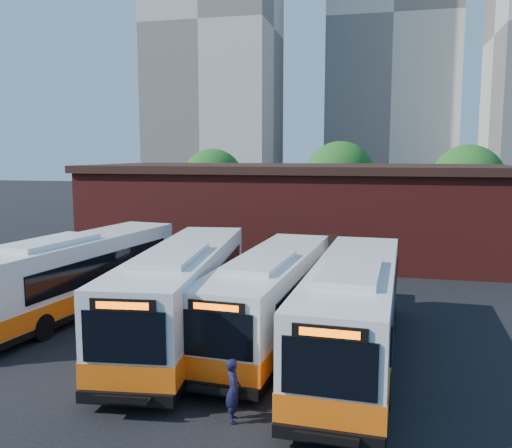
% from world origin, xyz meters
% --- Properties ---
extents(ground, '(220.00, 220.00, 0.00)m').
position_xyz_m(ground, '(0.00, 0.00, 0.00)').
color(ground, black).
extents(bus_west, '(4.44, 13.39, 3.60)m').
position_xyz_m(bus_west, '(-7.46, 3.46, 1.63)').
color(bus_west, silver).
rests_on(bus_west, ground).
extents(bus_midwest, '(4.29, 13.77, 3.70)m').
position_xyz_m(bus_midwest, '(-1.56, 1.43, 1.68)').
color(bus_midwest, silver).
rests_on(bus_midwest, ground).
extents(bus_mideast, '(3.33, 12.68, 3.42)m').
position_xyz_m(bus_mideast, '(1.79, 2.18, 1.55)').
color(bus_mideast, silver).
rests_on(bus_mideast, ground).
extents(bus_east, '(3.26, 13.31, 3.60)m').
position_xyz_m(bus_east, '(5.06, 0.54, 1.63)').
color(bus_east, silver).
rests_on(bus_east, ground).
extents(transit_worker, '(0.61, 0.74, 1.75)m').
position_xyz_m(transit_worker, '(2.16, -4.69, 0.88)').
color(transit_worker, black).
rests_on(transit_worker, ground).
extents(depot_building, '(28.60, 12.60, 6.40)m').
position_xyz_m(depot_building, '(0.00, 20.00, 3.26)').
color(depot_building, maroon).
rests_on(depot_building, ground).
extents(tree_west, '(6.00, 6.00, 7.65)m').
position_xyz_m(tree_west, '(-10.00, 32.00, 4.64)').
color(tree_west, '#382314').
rests_on(tree_west, ground).
extents(tree_mid, '(6.56, 6.56, 8.36)m').
position_xyz_m(tree_mid, '(2.00, 34.00, 5.08)').
color(tree_mid, '#382314').
rests_on(tree_mid, ground).
extents(tree_east, '(6.24, 6.24, 7.96)m').
position_xyz_m(tree_east, '(13.00, 31.00, 4.83)').
color(tree_east, '#382314').
rests_on(tree_east, ground).
extents(tower_left, '(20.00, 18.00, 56.20)m').
position_xyz_m(tower_left, '(-22.00, 72.00, 27.84)').
color(tower_left, beige).
rests_on(tower_left, ground).
extents(tower_center, '(22.00, 20.00, 61.20)m').
position_xyz_m(tower_center, '(7.00, 86.00, 30.34)').
color(tower_center, beige).
rests_on(tower_center, ground).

